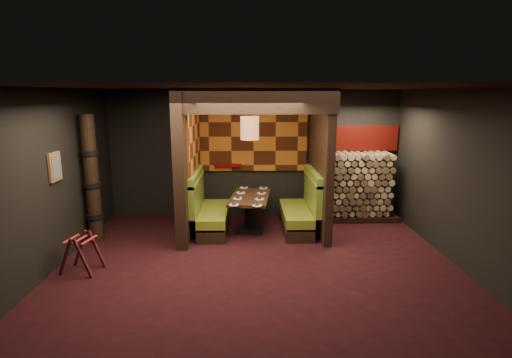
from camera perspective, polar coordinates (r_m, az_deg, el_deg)
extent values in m
cube|color=black|center=(6.78, 0.25, -11.97)|extent=(6.50, 5.50, 0.02)
cube|color=black|center=(6.19, 0.28, 13.07)|extent=(6.50, 5.50, 0.02)
cube|color=black|center=(9.05, -0.21, 3.64)|extent=(6.50, 0.02, 2.85)
cube|color=black|center=(3.68, 1.44, -9.06)|extent=(6.50, 0.02, 2.85)
cube|color=black|center=(7.04, -27.29, -0.15)|extent=(0.02, 5.50, 2.85)
cube|color=black|center=(7.20, 27.19, 0.10)|extent=(0.02, 5.50, 2.85)
cube|color=black|center=(8.04, -9.73, 2.39)|extent=(0.20, 2.20, 2.85)
cube|color=black|center=(8.13, 9.14, 2.53)|extent=(0.15, 2.10, 2.85)
cube|color=black|center=(6.89, -0.10, 11.06)|extent=(2.85, 0.18, 0.44)
cube|color=#9E4F17|center=(8.95, -0.36, 6.09)|extent=(2.40, 0.06, 1.55)
cube|color=#9E4F17|center=(8.13, -8.82, 5.56)|extent=(0.04, 1.85, 1.45)
cube|color=#5E0609|center=(8.99, -4.02, 1.97)|extent=(0.60, 0.12, 0.07)
cube|color=black|center=(8.30, -6.01, -6.56)|extent=(0.55, 1.60, 0.22)
cube|color=olive|center=(8.22, -6.04, -4.91)|extent=(0.55, 1.60, 0.18)
cube|color=#577124|center=(8.15, -8.45, -2.27)|extent=(0.12, 1.60, 0.78)
cube|color=olive|center=(8.08, -8.53, 0.13)|extent=(0.15, 1.60, 0.06)
cube|color=black|center=(8.33, 5.66, -6.48)|extent=(0.55, 1.60, 0.22)
cube|color=olive|center=(8.25, 5.70, -4.83)|extent=(0.55, 1.60, 0.18)
cube|color=#577124|center=(8.20, 8.08, -2.19)|extent=(0.12, 1.60, 0.78)
cube|color=olive|center=(8.12, 8.16, 0.21)|extent=(0.15, 1.60, 0.06)
cube|color=black|center=(8.28, -0.86, -7.12)|extent=(0.61, 0.61, 0.06)
cylinder|color=black|center=(8.19, -0.87, -5.11)|extent=(0.20, 0.20, 0.67)
cube|color=#382616|center=(8.09, -0.87, -2.64)|extent=(0.91, 1.46, 0.06)
cylinder|color=white|center=(7.43, -3.17, -3.71)|extent=(0.18, 0.18, 0.01)
cube|color=black|center=(7.42, -3.17, -3.59)|extent=(0.08, 0.12, 0.02)
cylinder|color=white|center=(7.37, 0.17, -3.81)|extent=(0.18, 0.18, 0.01)
cube|color=black|center=(7.37, 0.17, -3.69)|extent=(0.08, 0.12, 0.02)
cylinder|color=white|center=(7.88, -2.64, -2.78)|extent=(0.18, 0.18, 0.01)
cube|color=black|center=(7.87, -2.64, -2.67)|extent=(0.08, 0.12, 0.02)
cylinder|color=white|center=(7.83, 0.50, -2.86)|extent=(0.18, 0.18, 0.01)
cube|color=black|center=(7.82, 0.50, -2.75)|extent=(0.08, 0.12, 0.02)
cylinder|color=white|center=(8.33, -2.17, -1.95)|extent=(0.18, 0.18, 0.01)
cube|color=black|center=(8.33, -2.17, -1.84)|extent=(0.08, 0.12, 0.02)
cylinder|color=white|center=(8.28, 0.80, -2.03)|extent=(0.18, 0.18, 0.01)
cube|color=black|center=(8.28, 0.80, -1.92)|extent=(0.08, 0.12, 0.02)
cylinder|color=white|center=(8.79, -1.75, -1.21)|extent=(0.18, 0.18, 0.01)
cube|color=black|center=(8.78, -1.75, -1.11)|extent=(0.08, 0.12, 0.02)
cylinder|color=white|center=(8.74, 1.07, -1.27)|extent=(0.18, 0.18, 0.01)
cube|color=black|center=(8.74, 1.07, -1.17)|extent=(0.08, 0.12, 0.02)
cylinder|color=brown|center=(7.80, -0.90, 7.28)|extent=(0.36, 0.36, 0.45)
sphere|color=#FFC672|center=(7.80, -0.90, 7.28)|extent=(0.18, 0.18, 0.18)
cylinder|color=black|center=(7.77, -0.92, 10.86)|extent=(0.02, 0.02, 0.52)
cube|color=olive|center=(7.08, -26.81, 1.57)|extent=(0.04, 0.36, 0.46)
cube|color=#3F3F3F|center=(7.07, -26.63, 1.57)|extent=(0.01, 0.27, 0.36)
cube|color=#3F1115|center=(6.88, -25.62, -10.16)|extent=(0.30, 0.10, 0.66)
cube|color=#3F1115|center=(6.71, -23.44, -10.51)|extent=(0.30, 0.10, 0.66)
cube|color=#3F1115|center=(7.17, -23.82, -9.10)|extent=(0.30, 0.10, 0.66)
cube|color=#3F1115|center=(7.01, -21.71, -9.41)|extent=(0.30, 0.10, 0.66)
cube|color=maroon|center=(6.94, -24.88, -7.73)|extent=(0.12, 0.40, 0.01)
cube|color=maroon|center=(6.86, -23.81, -7.87)|extent=(0.12, 0.40, 0.01)
cube|color=maroon|center=(6.77, -22.72, -8.02)|extent=(0.12, 0.40, 0.01)
cylinder|color=black|center=(7.99, -22.40, -0.05)|extent=(0.26, 0.26, 2.40)
cylinder|color=black|center=(8.15, -22.01, -4.87)|extent=(0.31, 0.31, 0.09)
cylinder|color=black|center=(8.01, -22.34, -0.75)|extent=(0.31, 0.31, 0.09)
cylinder|color=black|center=(7.91, -22.69, 3.49)|extent=(0.31, 0.31, 0.09)
cube|color=black|center=(9.28, 14.16, -5.17)|extent=(1.73, 0.70, 0.12)
cube|color=brown|center=(9.09, 14.40, -0.65)|extent=(1.73, 0.70, 1.38)
cube|color=maroon|center=(9.25, 14.17, 5.68)|extent=(1.83, 0.10, 0.56)
cube|color=black|center=(8.40, 9.43, 2.82)|extent=(0.08, 0.08, 2.85)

